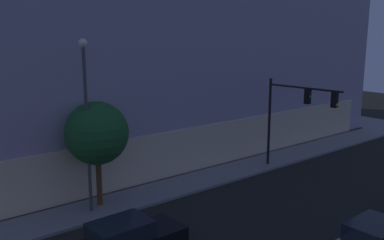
{
  "coord_description": "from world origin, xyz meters",
  "views": [
    {
      "loc": [
        -1.87,
        -11.55,
        8.82
      ],
      "look_at": [
        9.37,
        2.44,
        5.13
      ],
      "focal_mm": 39.57,
      "sensor_mm": 36.0,
      "label": 1
    }
  ],
  "objects": [
    {
      "name": "modern_building",
      "position": [
        15.1,
        20.87,
        9.1
      ],
      "size": [
        39.31,
        24.84,
        18.34
      ],
      "color": "#4C4C51",
      "rests_on": "ground"
    },
    {
      "name": "traffic_light_far_corner",
      "position": [
        19.48,
        4.67,
        4.31
      ],
      "size": [
        0.55,
        5.17,
        5.8
      ],
      "color": "black",
      "rests_on": "sidewalk_corner"
    },
    {
      "name": "sidewalk_tree",
      "position": [
        7.28,
        7.45,
        3.92
      ],
      "size": [
        3.19,
        3.19,
        5.38
      ],
      "color": "brown",
      "rests_on": "sidewalk_corner"
    },
    {
      "name": "street_lamp_sidewalk",
      "position": [
        6.58,
        7.0,
        5.41
      ],
      "size": [
        0.44,
        0.44,
        8.44
      ],
      "color": "#4A4A4A",
      "rests_on": "sidewalk_corner"
    }
  ]
}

